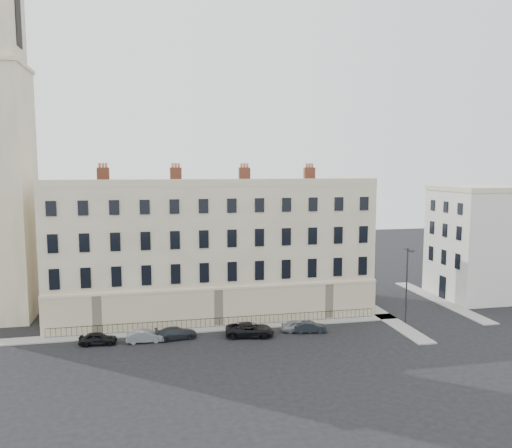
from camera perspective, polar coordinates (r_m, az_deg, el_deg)
The scene contains 14 objects.
ground at distance 50.72m, azimuth 3.56°, elevation -13.13°, with size 160.00×160.00×0.00m, color black.
terrace at distance 59.16m, azimuth -5.09°, elevation -2.79°, with size 36.22×12.22×17.00m.
adjacent_building at distance 71.42m, azimuth 24.13°, elevation -2.14°, with size 10.00×10.00×14.00m, color silver.
pavement_terrace at distance 53.84m, azimuth -8.46°, elevation -11.94°, with size 48.00×2.00×0.12m, color gray.
pavement_east_return at distance 62.24m, azimuth 13.32°, elevation -9.50°, with size 2.00×24.00×0.12m, color gray.
pavement_adjacent at distance 68.63m, azimuth 20.25°, elevation -8.22°, with size 2.00×20.00×0.12m, color gray.
railings at distance 54.42m, azimuth -4.21°, elevation -11.14°, with size 35.00×0.04×0.96m.
car_a at distance 51.61m, azimuth -17.61°, elevation -12.36°, with size 1.44×3.57×1.22m, color black.
car_b at distance 51.13m, azimuth -12.55°, elevation -12.40°, with size 1.27×3.63×1.20m, color slate.
car_c at distance 51.45m, azimuth -9.11°, elevation -12.21°, with size 1.67×4.12×1.20m, color #22272E.
car_d at distance 51.54m, azimuth -0.70°, elevation -11.98°, with size 2.29×4.96×1.38m, color black.
car_e at distance 53.13m, azimuth 4.85°, elevation -11.53°, with size 1.42×3.53×1.20m, color gray.
car_f at distance 53.04m, azimuth 6.18°, elevation -11.62°, with size 1.19×3.41×1.12m, color black.
streetlamp at distance 57.08m, azimuth 16.87°, elevation -6.33°, with size 0.69×1.76×8.35m.
Camera 1 is at (-12.84, -46.01, 17.04)m, focal length 35.00 mm.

